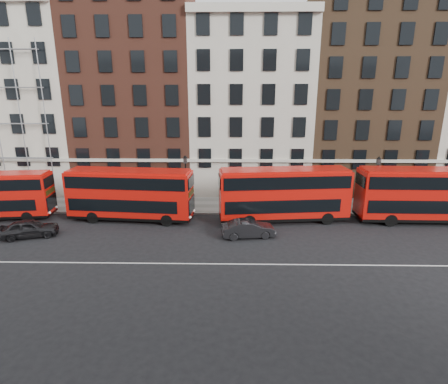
{
  "coord_description": "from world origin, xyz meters",
  "views": [
    {
      "loc": [
        -2.15,
        -23.0,
        10.89
      ],
      "look_at": [
        -2.67,
        5.0,
        3.0
      ],
      "focal_mm": 28.0,
      "sensor_mm": 36.0,
      "label": 1
    }
  ],
  "objects_px": {
    "bus_b": "(130,194)",
    "car_rear": "(29,228)",
    "bus_d": "(425,194)",
    "car_front": "(248,229)",
    "bus_c": "(283,193)"
  },
  "relations": [
    {
      "from": "car_rear",
      "to": "car_front",
      "type": "distance_m",
      "value": 17.21
    },
    {
      "from": "bus_c",
      "to": "bus_d",
      "type": "bearing_deg",
      "value": -5.9
    },
    {
      "from": "bus_b",
      "to": "bus_d",
      "type": "distance_m",
      "value": 25.66
    },
    {
      "from": "bus_c",
      "to": "car_rear",
      "type": "bearing_deg",
      "value": -174.84
    },
    {
      "from": "car_front",
      "to": "bus_d",
      "type": "bearing_deg",
      "value": -85.18
    },
    {
      "from": "car_front",
      "to": "bus_b",
      "type": "bearing_deg",
      "value": 61.45
    },
    {
      "from": "bus_c",
      "to": "bus_d",
      "type": "height_order",
      "value": "bus_d"
    },
    {
      "from": "bus_b",
      "to": "car_rear",
      "type": "xyz_separation_m",
      "value": [
        -6.96,
        -4.0,
        -1.74
      ]
    },
    {
      "from": "bus_d",
      "to": "car_rear",
      "type": "distance_m",
      "value": 32.92
    },
    {
      "from": "bus_b",
      "to": "car_front",
      "type": "height_order",
      "value": "bus_b"
    },
    {
      "from": "bus_b",
      "to": "bus_d",
      "type": "xyz_separation_m",
      "value": [
        25.66,
        -0.0,
        0.1
      ]
    },
    {
      "from": "bus_c",
      "to": "bus_d",
      "type": "relative_size",
      "value": 1.0
    },
    {
      "from": "bus_d",
      "to": "car_front",
      "type": "height_order",
      "value": "bus_d"
    },
    {
      "from": "bus_c",
      "to": "car_front",
      "type": "height_order",
      "value": "bus_c"
    },
    {
      "from": "bus_d",
      "to": "car_front",
      "type": "bearing_deg",
      "value": -165.69
    }
  ]
}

